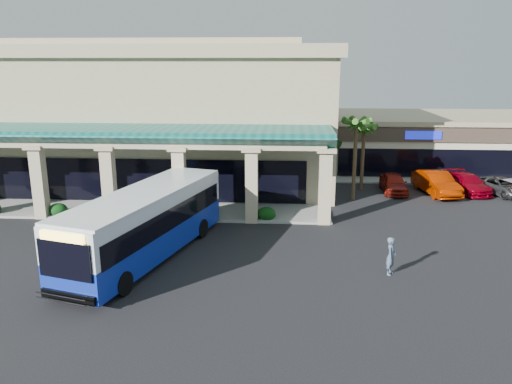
# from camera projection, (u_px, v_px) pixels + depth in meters

# --- Properties ---
(ground) EXTENTS (110.00, 110.00, 0.00)m
(ground) POSITION_uv_depth(u_px,v_px,m) (216.00, 252.00, 26.41)
(ground) COLOR black
(main_building) EXTENTS (30.80, 14.80, 11.35)m
(main_building) POSITION_uv_depth(u_px,v_px,m) (146.00, 113.00, 40.92)
(main_building) COLOR tan
(main_building) RESTS_ON ground
(arcade) EXTENTS (30.00, 6.20, 5.70)m
(arcade) POSITION_uv_depth(u_px,v_px,m) (109.00, 170.00, 32.75)
(arcade) COLOR #0E544F
(arcade) RESTS_ON ground
(strip_mall) EXTENTS (22.50, 12.50, 4.90)m
(strip_mall) POSITION_uv_depth(u_px,v_px,m) (437.00, 140.00, 47.83)
(strip_mall) COLOR beige
(strip_mall) RESTS_ON ground
(palm_0) EXTENTS (2.40, 2.40, 6.60)m
(palm_0) POSITION_uv_depth(u_px,v_px,m) (355.00, 155.00, 35.66)
(palm_0) COLOR #285617
(palm_0) RESTS_ON ground
(palm_1) EXTENTS (2.40, 2.40, 5.80)m
(palm_1) POSITION_uv_depth(u_px,v_px,m) (363.00, 153.00, 38.60)
(palm_1) COLOR #285617
(palm_1) RESTS_ON ground
(broadleaf_tree) EXTENTS (2.60, 2.60, 4.81)m
(broadleaf_tree) POSITION_uv_depth(u_px,v_px,m) (331.00, 148.00, 43.68)
(broadleaf_tree) COLOR black
(broadleaf_tree) RESTS_ON ground
(transit_bus) EXTENTS (6.21, 12.85, 3.50)m
(transit_bus) POSITION_uv_depth(u_px,v_px,m) (146.00, 225.00, 25.21)
(transit_bus) COLOR #132CA5
(transit_bus) RESTS_ON ground
(pedestrian) EXTENTS (0.66, 0.78, 1.82)m
(pedestrian) POSITION_uv_depth(u_px,v_px,m) (391.00, 256.00, 23.40)
(pedestrian) COLOR #4C5E73
(pedestrian) RESTS_ON ground
(car_silver) EXTENTS (1.84, 4.37, 1.48)m
(car_silver) POSITION_uv_depth(u_px,v_px,m) (394.00, 183.00, 38.23)
(car_silver) COLOR maroon
(car_silver) RESTS_ON ground
(car_white) EXTENTS (2.72, 5.49, 1.73)m
(car_white) POSITION_uv_depth(u_px,v_px,m) (436.00, 183.00, 37.72)
(car_white) COLOR #9E2500
(car_white) RESTS_ON ground
(car_red) EXTENTS (2.81, 5.16, 1.42)m
(car_red) POSITION_uv_depth(u_px,v_px,m) (468.00, 183.00, 38.29)
(car_red) COLOR maroon
(car_red) RESTS_ON ground
(car_gray) EXTENTS (3.81, 5.09, 1.28)m
(car_gray) POSITION_uv_depth(u_px,v_px,m) (501.00, 186.00, 37.69)
(car_gray) COLOR #333436
(car_gray) RESTS_ON ground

